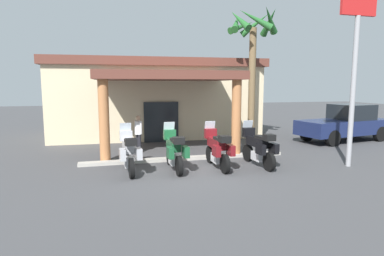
{
  "coord_description": "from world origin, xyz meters",
  "views": [
    {
      "loc": [
        -2.64,
        -10.43,
        2.95
      ],
      "look_at": [
        0.67,
        2.26,
        1.2
      ],
      "focal_mm": 29.95,
      "sensor_mm": 36.0,
      "label": 1
    }
  ],
  "objects_px": {
    "motel_building": "(156,97)",
    "motorcycle_green": "(174,151)",
    "palm_tree_near_portico": "(252,43)",
    "roadside_sign": "(356,45)",
    "pedestrian": "(138,131)",
    "motorcycle_maroon": "(217,149)",
    "pickup_truck_navy": "(346,124)",
    "motorcycle_black": "(259,147)",
    "motorcycle_silver": "(129,152)"
  },
  "relations": [
    {
      "from": "motel_building",
      "to": "motorcycle_green",
      "type": "bearing_deg",
      "value": -91.59
    },
    {
      "from": "palm_tree_near_portico",
      "to": "roadside_sign",
      "type": "relative_size",
      "value": 1.04
    },
    {
      "from": "roadside_sign",
      "to": "pedestrian",
      "type": "bearing_deg",
      "value": 148.85
    },
    {
      "from": "motorcycle_maroon",
      "to": "pickup_truck_navy",
      "type": "distance_m",
      "value": 9.2
    },
    {
      "from": "motorcycle_maroon",
      "to": "roadside_sign",
      "type": "distance_m",
      "value": 6.07
    },
    {
      "from": "motorcycle_black",
      "to": "palm_tree_near_portico",
      "type": "height_order",
      "value": "palm_tree_near_portico"
    },
    {
      "from": "motorcycle_green",
      "to": "motorcycle_maroon",
      "type": "height_order",
      "value": "same"
    },
    {
      "from": "roadside_sign",
      "to": "motorcycle_green",
      "type": "bearing_deg",
      "value": 170.44
    },
    {
      "from": "pedestrian",
      "to": "pickup_truck_navy",
      "type": "relative_size",
      "value": 0.3
    },
    {
      "from": "roadside_sign",
      "to": "motorcycle_black",
      "type": "bearing_deg",
      "value": 165.12
    },
    {
      "from": "motorcycle_silver",
      "to": "pedestrian",
      "type": "bearing_deg",
      "value": -13.8
    },
    {
      "from": "motorcycle_black",
      "to": "pickup_truck_navy",
      "type": "xyz_separation_m",
      "value": [
        6.89,
        3.74,
        0.24
      ]
    },
    {
      "from": "motorcycle_green",
      "to": "pickup_truck_navy",
      "type": "distance_m",
      "value": 10.61
    },
    {
      "from": "pedestrian",
      "to": "palm_tree_near_portico",
      "type": "distance_m",
      "value": 7.21
    },
    {
      "from": "motorcycle_maroon",
      "to": "roadside_sign",
      "type": "relative_size",
      "value": 0.34
    },
    {
      "from": "pickup_truck_navy",
      "to": "roadside_sign",
      "type": "distance_m",
      "value": 6.8
    },
    {
      "from": "motorcycle_maroon",
      "to": "roadside_sign",
      "type": "xyz_separation_m",
      "value": [
        4.76,
        -0.95,
        3.64
      ]
    },
    {
      "from": "motel_building",
      "to": "motorcycle_green",
      "type": "distance_m",
      "value": 8.55
    },
    {
      "from": "pedestrian",
      "to": "palm_tree_near_portico",
      "type": "relative_size",
      "value": 0.24
    },
    {
      "from": "motorcycle_silver",
      "to": "pedestrian",
      "type": "xyz_separation_m",
      "value": [
        0.62,
        3.22,
        0.25
      ]
    },
    {
      "from": "roadside_sign",
      "to": "motorcycle_silver",
      "type": "bearing_deg",
      "value": 171.6
    },
    {
      "from": "pedestrian",
      "to": "roadside_sign",
      "type": "distance_m",
      "value": 9.12
    },
    {
      "from": "pickup_truck_navy",
      "to": "palm_tree_near_portico",
      "type": "xyz_separation_m",
      "value": [
        -5.1,
        0.85,
        4.12
      ]
    },
    {
      "from": "motel_building",
      "to": "pedestrian",
      "type": "xyz_separation_m",
      "value": [
        -1.52,
        -5.07,
        -1.31
      ]
    },
    {
      "from": "motorcycle_black",
      "to": "pickup_truck_navy",
      "type": "relative_size",
      "value": 0.41
    },
    {
      "from": "motorcycle_maroon",
      "to": "roadside_sign",
      "type": "bearing_deg",
      "value": -102.28
    },
    {
      "from": "pedestrian",
      "to": "motorcycle_silver",
      "type": "bearing_deg",
      "value": 54.23
    },
    {
      "from": "motorcycle_green",
      "to": "motorcycle_maroon",
      "type": "xyz_separation_m",
      "value": [
        1.55,
        -0.11,
        0.0
      ]
    },
    {
      "from": "motorcycle_silver",
      "to": "pedestrian",
      "type": "relative_size",
      "value": 1.35
    },
    {
      "from": "motel_building",
      "to": "pickup_truck_navy",
      "type": "xyz_separation_m",
      "value": [
        9.41,
        -4.86,
        -1.32
      ]
    },
    {
      "from": "motorcycle_silver",
      "to": "palm_tree_near_portico",
      "type": "xyz_separation_m",
      "value": [
        6.45,
        4.28,
        4.36
      ]
    },
    {
      "from": "pedestrian",
      "to": "roadside_sign",
      "type": "xyz_separation_m",
      "value": [
        7.24,
        -4.38,
        3.39
      ]
    },
    {
      "from": "pedestrian",
      "to": "palm_tree_near_portico",
      "type": "bearing_deg",
      "value": 165.5
    },
    {
      "from": "pedestrian",
      "to": "palm_tree_near_portico",
      "type": "xyz_separation_m",
      "value": [
        5.83,
        1.06,
        4.12
      ]
    },
    {
      "from": "motel_building",
      "to": "motorcycle_green",
      "type": "xyz_separation_m",
      "value": [
        -0.59,
        -8.38,
        -1.56
      ]
    },
    {
      "from": "motorcycle_green",
      "to": "motorcycle_black",
      "type": "distance_m",
      "value": 3.11
    },
    {
      "from": "motorcycle_maroon",
      "to": "pickup_truck_navy",
      "type": "xyz_separation_m",
      "value": [
        8.45,
        3.64,
        0.24
      ]
    },
    {
      "from": "palm_tree_near_portico",
      "to": "motorcycle_black",
      "type": "bearing_deg",
      "value": -111.34
    },
    {
      "from": "motel_building",
      "to": "motorcycle_maroon",
      "type": "relative_size",
      "value": 5.48
    },
    {
      "from": "motel_building",
      "to": "pedestrian",
      "type": "height_order",
      "value": "motel_building"
    },
    {
      "from": "pickup_truck_navy",
      "to": "motel_building",
      "type": "bearing_deg",
      "value": 143.09
    },
    {
      "from": "motel_building",
      "to": "motorcycle_maroon",
      "type": "distance_m",
      "value": 8.69
    },
    {
      "from": "motorcycle_maroon",
      "to": "pickup_truck_navy",
      "type": "height_order",
      "value": "pickup_truck_navy"
    },
    {
      "from": "motorcycle_silver",
      "to": "roadside_sign",
      "type": "relative_size",
      "value": 0.34
    },
    {
      "from": "motorcycle_green",
      "to": "palm_tree_near_portico",
      "type": "bearing_deg",
      "value": -49.05
    },
    {
      "from": "motel_building",
      "to": "roadside_sign",
      "type": "xyz_separation_m",
      "value": [
        5.73,
        -9.45,
        2.08
      ]
    },
    {
      "from": "motorcycle_green",
      "to": "pedestrian",
      "type": "distance_m",
      "value": 3.45
    },
    {
      "from": "motorcycle_green",
      "to": "motorcycle_black",
      "type": "xyz_separation_m",
      "value": [
        3.11,
        -0.21,
        0.0
      ]
    },
    {
      "from": "pickup_truck_navy",
      "to": "roadside_sign",
      "type": "xyz_separation_m",
      "value": [
        -3.69,
        -4.59,
        3.4
      ]
    },
    {
      "from": "motorcycle_black",
      "to": "pedestrian",
      "type": "distance_m",
      "value": 5.37
    }
  ]
}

